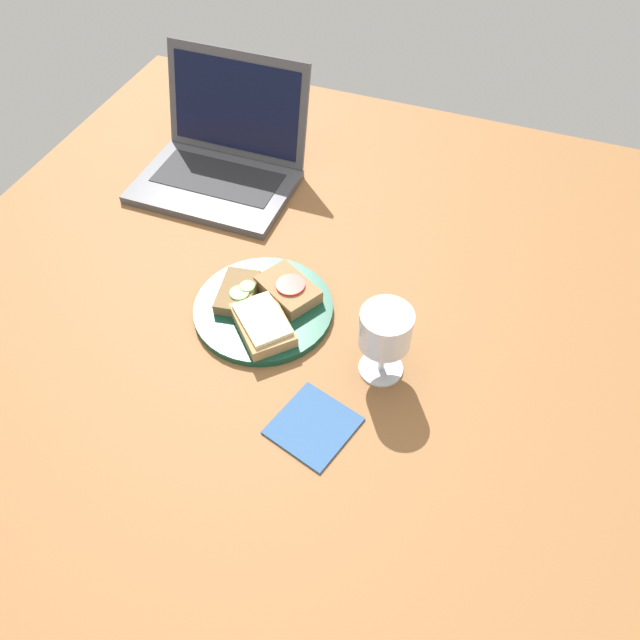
# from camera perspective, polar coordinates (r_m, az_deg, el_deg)

# --- Properties ---
(wooden_table) EXTENTS (1.40, 1.40, 0.03)m
(wooden_table) POSITION_cam_1_polar(r_m,az_deg,el_deg) (1.13, -1.79, 1.33)
(wooden_table) COLOR brown
(wooden_table) RESTS_ON ground
(plate) EXTENTS (0.25, 0.25, 0.01)m
(plate) POSITION_cam_1_polar(r_m,az_deg,el_deg) (1.10, -5.18, 1.03)
(plate) COLOR #144733
(plate) RESTS_ON wooden_table
(sandwich_with_cheese) EXTENTS (0.14, 0.14, 0.03)m
(sandwich_with_cheese) POSITION_cam_1_polar(r_m,az_deg,el_deg) (1.05, -5.26, -0.33)
(sandwich_with_cheese) COLOR #A88456
(sandwich_with_cheese) RESTS_ON plate
(sandwich_with_tomato) EXTENTS (0.13, 0.11, 0.03)m
(sandwich_with_tomato) POSITION_cam_1_polar(r_m,az_deg,el_deg) (1.10, -2.92, 2.84)
(sandwich_with_tomato) COLOR #937047
(sandwich_with_tomato) RESTS_ON plate
(sandwich_with_cucumber) EXTENTS (0.08, 0.11, 0.03)m
(sandwich_with_cucumber) POSITION_cam_1_polar(r_m,az_deg,el_deg) (1.11, -7.52, 2.54)
(sandwich_with_cucumber) COLOR brown
(sandwich_with_cucumber) RESTS_ON plate
(wine_glass) EXTENTS (0.08, 0.08, 0.14)m
(wine_glass) POSITION_cam_1_polar(r_m,az_deg,el_deg) (0.95, 5.99, -1.08)
(wine_glass) COLOR white
(wine_glass) RESTS_ON wooden_table
(laptop) EXTENTS (0.32, 0.28, 0.23)m
(laptop) POSITION_cam_1_polar(r_m,az_deg,el_deg) (1.37, -8.98, 14.32)
(laptop) COLOR #4C4C51
(laptop) RESTS_ON wooden_table
(napkin) EXTENTS (0.14, 0.14, 0.00)m
(napkin) POSITION_cam_1_polar(r_m,az_deg,el_deg) (0.96, -0.62, -9.64)
(napkin) COLOR #33598C
(napkin) RESTS_ON wooden_table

